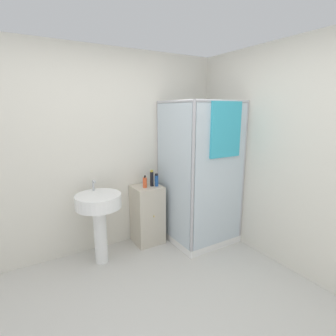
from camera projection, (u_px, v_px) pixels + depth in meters
The scene contains 9 objects.
wall_back at pixel (97, 153), 3.22m from camera, with size 6.40×0.06×2.50m, color silver.
wall_right at pixel (311, 162), 2.65m from camera, with size 0.06×6.40×2.50m, color silver.
shower_enclosure at pixel (199, 203), 3.53m from camera, with size 0.84×0.87×1.88m.
vanity_cabinet at pixel (147, 214), 3.52m from camera, with size 0.37×0.37×0.79m.
sink at pixel (99, 211), 2.98m from camera, with size 0.51×0.51×0.97m.
soap_dispenser at pixel (145, 182), 3.37m from camera, with size 0.05×0.05×0.16m.
shampoo_bottle_tall_black at pixel (152, 178), 3.42m from camera, with size 0.05×0.05×0.22m.
shampoo_bottle_blue at pixel (156, 180), 3.43m from camera, with size 0.05×0.05×0.17m.
lotion_bottle_white at pixel (146, 181), 3.46m from camera, with size 0.04×0.05×0.15m.
Camera 1 is at (-0.88, -1.49, 1.77)m, focal length 28.00 mm.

